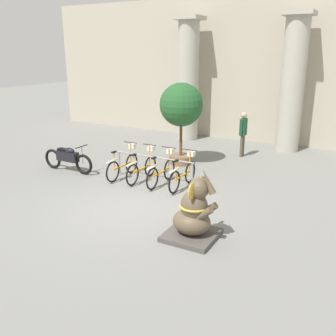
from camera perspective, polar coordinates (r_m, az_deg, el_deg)
The scene contains 13 objects.
ground_plane at distance 9.62m, azimuth -5.22°, elevation -5.88°, with size 60.00×60.00×0.00m, color slate.
building_facade at distance 16.67m, azimuth 11.67°, elevation 14.38°, with size 20.00×0.20×6.00m.
column_left at distance 16.57m, azimuth 3.10°, elevation 13.38°, with size 1.11×1.11×5.16m.
column_right at distance 15.20m, azimuth 18.44°, elevation 12.16°, with size 1.11×1.11×5.16m.
bike_rack at distance 11.25m, azimuth -2.16°, elevation 0.80°, with size 2.66×0.05×0.77m.
bicycle_0 at distance 11.73m, azimuth -6.83°, elevation 0.50°, with size 0.48×1.66×1.04m.
bicycle_1 at distance 11.39m, azimuth -3.93°, elevation 0.06°, with size 0.48×1.66×1.04m.
bicycle_2 at distance 11.04m, azimuth -0.95°, elevation -0.47°, with size 0.48×1.66×1.04m.
bicycle_3 at distance 10.76m, azimuth 2.33°, elevation -0.95°, with size 0.48×1.66×1.04m.
elephant_statue at distance 7.86m, azimuth 3.93°, elevation -7.06°, with size 1.06×1.06×1.59m.
motorcycle at distance 12.62m, azimuth -15.00°, elevation 1.47°, with size 2.01×0.55×0.93m.
person_pedestrian at distance 14.11m, azimuth 11.39°, elevation 5.68°, with size 0.22×0.47×1.67m.
potted_tree at distance 12.75m, azimuth 2.03°, elevation 9.12°, with size 1.46×1.46×2.79m.
Camera 1 is at (4.99, -7.29, 3.80)m, focal length 40.00 mm.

